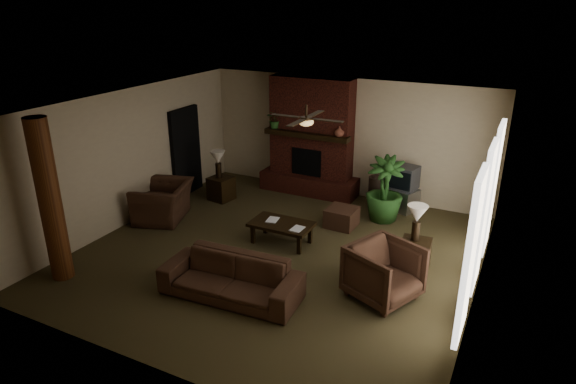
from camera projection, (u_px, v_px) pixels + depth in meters
The scene contains 23 objects.
room_shell at pixel (278, 184), 8.92m from camera, with size 7.00×7.00×7.00m.
fireplace at pixel (311, 146), 12.03m from camera, with size 2.40×0.70×2.80m.
windows at pixel (483, 218), 7.67m from camera, with size 0.08×3.65×2.35m.
log_column at pixel (50, 201), 8.15m from camera, with size 0.36×0.36×2.80m, color brown.
doorway at pixel (186, 152), 11.98m from camera, with size 0.10×1.00×2.10m, color black.
ceiling_fan at pixel (306, 120), 8.59m from camera, with size 1.35×1.35×0.37m.
sofa at pixel (231, 272), 7.94m from camera, with size 2.26×0.66×0.88m, color #452B1D.
armchair_left at pixel (163, 196), 10.72m from camera, with size 1.22×0.79×1.07m, color #452B1D.
armchair_right at pixel (384, 270), 7.87m from camera, with size 0.98×0.92×1.01m, color #452B1D.
coffee_table at pixel (281, 226), 9.70m from camera, with size 1.20×0.70×0.43m.
ottoman at pixel (342, 217), 10.48m from camera, with size 0.60×0.60×0.40m, color #452B1D.
tv_stand at pixel (398, 198), 11.37m from camera, with size 0.85×0.50×0.50m, color #AFAFB1.
tv at pixel (402, 177), 11.16m from camera, with size 0.73×0.64×0.52m.
floor_vase at pixel (376, 188), 11.42m from camera, with size 0.34×0.34×0.77m.
floor_plant at pixel (383, 203), 10.72m from camera, with size 0.79×1.41×0.79m, color #295321.
side_table_left at pixel (221, 188), 11.85m from camera, with size 0.50×0.50×0.55m, color black.
lamp_left at pixel (218, 159), 11.59m from camera, with size 0.42×0.42×0.65m.
side_table_right at pixel (415, 255), 8.79m from camera, with size 0.50×0.50×0.55m, color black.
lamp_right at pixel (417, 216), 8.57m from camera, with size 0.45×0.45×0.65m.
mantel_plant at pixel (275, 122), 11.98m from camera, with size 0.38×0.42×0.33m, color #295321.
mantel_vase at pixel (339, 132), 11.29m from camera, with size 0.22×0.23×0.22m, color brown.
book_a at pixel (267, 213), 9.75m from camera, with size 0.22×0.03×0.29m, color #999999.
book_b at pixel (292, 221), 9.40m from camera, with size 0.21×0.02×0.29m, color #999999.
Camera 1 is at (3.90, -7.40, 4.51)m, focal length 31.18 mm.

